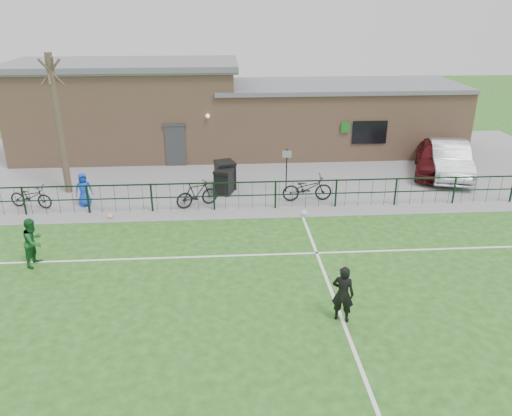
{
  "coord_description": "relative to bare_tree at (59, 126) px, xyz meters",
  "views": [
    {
      "loc": [
        -1.08,
        -10.84,
        7.98
      ],
      "look_at": [
        0.0,
        5.0,
        1.3
      ],
      "focal_mm": 35.0,
      "sensor_mm": 36.0,
      "label": 1
    }
  ],
  "objects": [
    {
      "name": "ground",
      "position": [
        8.0,
        -10.5,
        -3.0
      ],
      "size": [
        90.0,
        90.0,
        0.0
      ],
      "primitive_type": "plane",
      "color": "#225619",
      "rests_on": "ground"
    },
    {
      "name": "bicycle_e",
      "position": [
        10.43,
        -1.76,
        -2.43
      ],
      "size": [
        2.13,
        0.79,
        1.11
      ],
      "primitive_type": "imported",
      "rotation": [
        0.0,
        0.0,
        1.6
      ],
      "color": "black",
      "rests_on": "paving_strip"
    },
    {
      "name": "ball_ground",
      "position": [
        2.42,
        -3.09,
        -2.9
      ],
      "size": [
        0.21,
        0.21,
        0.21
      ],
      "primitive_type": "sphere",
      "color": "white",
      "rests_on": "ground"
    },
    {
      "name": "outfield_player",
      "position": [
        0.78,
        -6.61,
        -2.2
      ],
      "size": [
        0.77,
        0.9,
        1.61
      ],
      "primitive_type": "imported",
      "rotation": [
        0.0,
        0.0,
        1.35
      ],
      "color": "#1A5B28",
      "rests_on": "ground"
    },
    {
      "name": "car_silver",
      "position": [
        17.77,
        1.07,
        -2.16
      ],
      "size": [
        2.99,
        5.27,
        1.64
      ],
      "primitive_type": "imported",
      "rotation": [
        0.0,
        0.0,
        -0.27
      ],
      "color": "#ACAFB4",
      "rests_on": "paving_strip"
    },
    {
      "name": "bicycle_d",
      "position": [
        5.8,
        -2.1,
        -2.43
      ],
      "size": [
        1.87,
        1.21,
        1.09
      ],
      "primitive_type": "imported",
      "rotation": [
        0.0,
        0.0,
        1.99
      ],
      "color": "black",
      "rests_on": "paving_strip"
    },
    {
      "name": "spectator_child",
      "position": [
        1.14,
        -1.69,
        -2.27
      ],
      "size": [
        0.81,
        0.69,
        1.42
      ],
      "primitive_type": "imported",
      "rotation": [
        0.0,
        0.0,
        0.41
      ],
      "color": "blue",
      "rests_on": "paving_strip"
    },
    {
      "name": "clubhouse",
      "position": [
        7.12,
        6.0,
        -0.78
      ],
      "size": [
        24.25,
        5.4,
        4.96
      ],
      "color": "tan",
      "rests_on": "ground"
    },
    {
      "name": "paving_strip",
      "position": [
        8.0,
        3.0,
        -2.99
      ],
      "size": [
        34.0,
        13.0,
        0.02
      ],
      "primitive_type": "cube",
      "color": "gray",
      "rests_on": "ground"
    },
    {
      "name": "perimeter_fence",
      "position": [
        8.0,
        -2.5,
        -2.4
      ],
      "size": [
        28.0,
        0.1,
        1.2
      ],
      "primitive_type": "cube",
      "color": "black",
      "rests_on": "ground"
    },
    {
      "name": "sign_post",
      "position": [
        9.66,
        -0.72,
        -1.98
      ],
      "size": [
        0.07,
        0.07,
        2.0
      ],
      "primitive_type": "cylinder",
      "rotation": [
        0.0,
        0.0,
        0.19
      ],
      "color": "black",
      "rests_on": "paving_strip"
    },
    {
      "name": "goalkeeper_kick",
      "position": [
        9.95,
        -10.22,
        -2.16
      ],
      "size": [
        1.04,
        3.55,
        1.88
      ],
      "color": "black",
      "rests_on": "ground"
    },
    {
      "name": "pitch_line_touch",
      "position": [
        8.0,
        -2.7,
        -3.0
      ],
      "size": [
        28.0,
        0.1,
        0.01
      ],
      "primitive_type": "cube",
      "color": "white",
      "rests_on": "ground"
    },
    {
      "name": "wheelie_bin_left",
      "position": [
        6.98,
        -0.02,
        -2.39
      ],
      "size": [
        0.99,
        1.06,
        1.17
      ],
      "primitive_type": "cube",
      "rotation": [
        0.0,
        0.0,
        0.29
      ],
      "color": "black",
      "rests_on": "paving_strip"
    },
    {
      "name": "wheelie_bin_right",
      "position": [
        6.91,
        -0.7,
        -2.47
      ],
      "size": [
        0.9,
        0.95,
        1.02
      ],
      "primitive_type": "cube",
      "rotation": [
        0.0,
        0.0,
        -0.35
      ],
      "color": "black",
      "rests_on": "paving_strip"
    },
    {
      "name": "pitch_line_mid",
      "position": [
        8.0,
        -6.5,
        -3.0
      ],
      "size": [
        28.0,
        0.1,
        0.01
      ],
      "primitive_type": "cube",
      "color": "white",
      "rests_on": "ground"
    },
    {
      "name": "bare_tree",
      "position": [
        0.0,
        0.0,
        0.0
      ],
      "size": [
        0.3,
        0.3,
        6.0
      ],
      "primitive_type": "cylinder",
      "color": "#49392C",
      "rests_on": "ground"
    },
    {
      "name": "bicycle_c",
      "position": [
        -1.0,
        -1.76,
        -2.5
      ],
      "size": [
        1.93,
        1.07,
        0.96
      ],
      "primitive_type": "imported",
      "rotation": [
        0.0,
        0.0,
        1.33
      ],
      "color": "black",
      "rests_on": "paving_strip"
    },
    {
      "name": "pitch_line_perp",
      "position": [
        10.0,
        -10.5,
        -3.0
      ],
      "size": [
        0.1,
        16.0,
        0.01
      ],
      "primitive_type": "cube",
      "color": "white",
      "rests_on": "ground"
    },
    {
      "name": "car_maroon",
      "position": [
        17.3,
        1.36,
        -2.16
      ],
      "size": [
        3.52,
        5.18,
        1.64
      ],
      "primitive_type": "imported",
      "rotation": [
        0.0,
        0.0,
        -0.36
      ],
      "color": "#4B0D11",
      "rests_on": "paving_strip"
    }
  ]
}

